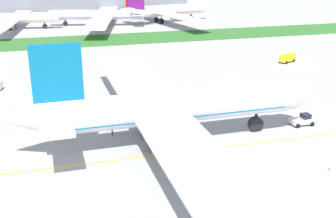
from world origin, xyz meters
TOP-DOWN VIEW (x-y plane):
  - ground_plane at (0.00, 0.00)m, footprint 600.00×600.00m
  - apron_taxi_line at (0.00, 0.31)m, footprint 280.00×0.36m
  - grass_median_strip at (0.00, 104.70)m, footprint 320.00×24.00m
  - airliner_foreground at (-5.58, 5.37)m, footprint 54.94×86.41m
  - pushback_tug at (22.45, 5.82)m, footprint 6.41×2.64m
  - ground_crew_wingwalker_port at (-6.64, 13.65)m, footprint 0.61×0.33m
  - ground_crew_marshaller_front at (-14.47, 10.78)m, footprint 0.44×0.50m
  - traffic_cone_near_nose at (16.17, -11.84)m, footprint 0.36×0.36m
  - service_truck_fuel_bowser at (46.52, 52.93)m, footprint 6.49×4.81m
  - parked_airliner_far_centre at (-37.58, 140.04)m, footprint 39.05×61.38m
  - parked_airliner_far_right at (0.20, 140.01)m, footprint 48.32×78.82m
  - parked_airliner_far_outer at (30.45, 141.21)m, footprint 47.80×76.26m

SIDE VIEW (x-z plane):
  - ground_plane at x=0.00m, z-range 0.00..0.00m
  - apron_taxi_line at x=0.00m, z-range 0.00..0.01m
  - grass_median_strip at x=0.00m, z-range 0.00..0.10m
  - traffic_cone_near_nose at x=16.17m, z-range -0.01..0.57m
  - ground_crew_marshaller_front at x=-14.47m, z-range 0.18..1.82m
  - pushback_tug at x=22.45m, z-range -0.09..2.18m
  - ground_crew_wingwalker_port at x=-6.64m, z-range 0.19..1.96m
  - service_truck_fuel_bowser at x=46.52m, z-range 0.19..2.68m
  - parked_airliner_far_centre at x=-37.58m, z-range -2.28..11.90m
  - parked_airliner_far_right at x=0.20m, z-range -2.31..12.10m
  - parked_airliner_far_outer at x=30.45m, z-range -2.65..13.84m
  - airliner_foreground at x=-5.58m, z-range -3.03..15.82m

